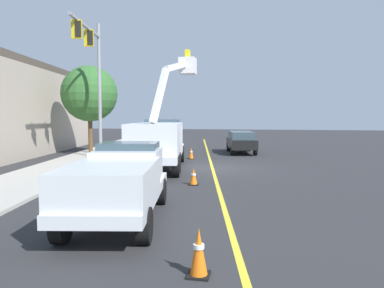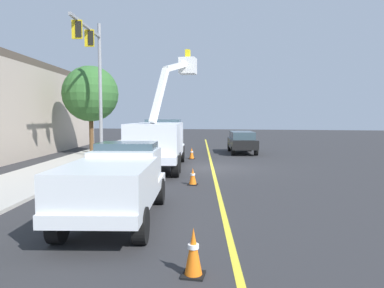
{
  "view_description": "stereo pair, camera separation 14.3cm",
  "coord_description": "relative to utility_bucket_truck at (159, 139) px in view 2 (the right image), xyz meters",
  "views": [
    {
      "loc": [
        -19.67,
        -2.64,
        2.87
      ],
      "look_at": [
        -0.93,
        0.98,
        1.4
      ],
      "focal_mm": 33.53,
      "sensor_mm": 36.0,
      "label": 1
    },
    {
      "loc": [
        -19.64,
        -2.78,
        2.87
      ],
      "look_at": [
        -0.93,
        0.98,
        1.4
      ],
      "focal_mm": 33.53,
      "sensor_mm": 36.0,
      "label": 2
    }
  ],
  "objects": [
    {
      "name": "passing_minivan",
      "position": [
        9.11,
        -4.0,
        -0.63
      ],
      "size": [
        5.06,
        2.71,
        1.69
      ],
      "color": "black",
      "rests_on": "ground"
    },
    {
      "name": "sidewalk_far_side",
      "position": [
        -0.87,
        5.31,
        -1.54
      ],
      "size": [
        59.7,
        14.07,
        0.12
      ],
      "primitive_type": "cube",
      "rotation": [
        0.0,
        0.0,
        0.18
      ],
      "color": "#B2ADA3",
      "rests_on": "ground"
    },
    {
      "name": "lane_centre_stripe",
      "position": [
        0.59,
        -2.89,
        -1.6
      ],
      "size": [
        49.25,
        8.93,
        0.01
      ],
      "primitive_type": "cube",
      "rotation": [
        0.0,
        0.0,
        0.18
      ],
      "color": "yellow",
      "rests_on": "ground"
    },
    {
      "name": "traffic_cone_mid_rear",
      "position": [
        4.54,
        -0.91,
        -1.21
      ],
      "size": [
        0.4,
        0.4,
        0.79
      ],
      "color": "black",
      "rests_on": "ground"
    },
    {
      "name": "traffic_cone_mid_front",
      "position": [
        -4.46,
        -2.77,
        -1.25
      ],
      "size": [
        0.4,
        0.4,
        0.72
      ],
      "color": "black",
      "rests_on": "ground"
    },
    {
      "name": "street_tree_right",
      "position": [
        6.21,
        7.24,
        2.97
      ],
      "size": [
        4.2,
        4.2,
        6.68
      ],
      "color": "brown",
      "rests_on": "ground"
    },
    {
      "name": "service_pickup_truck",
      "position": [
        -9.91,
        -1.73,
        -0.48
      ],
      "size": [
        5.88,
        3.05,
        2.06
      ],
      "color": "silver",
      "rests_on": "ground"
    },
    {
      "name": "ground",
      "position": [
        0.59,
        -2.89,
        -1.6
      ],
      "size": [
        120.0,
        120.0,
        0.0
      ],
      "primitive_type": "plane",
      "color": "#2D2D30"
    },
    {
      "name": "traffic_signal_mast",
      "position": [
        1.88,
        4.77,
        4.4
      ],
      "size": [
        5.44,
        1.15,
        8.94
      ],
      "color": "gray",
      "rests_on": "ground"
    },
    {
      "name": "utility_bucket_truck",
      "position": [
        0.0,
        0.0,
        0.0
      ],
      "size": [
        8.51,
        3.9,
        6.63
      ],
      "color": "white",
      "rests_on": "ground"
    },
    {
      "name": "traffic_cone_leading",
      "position": [
        -12.91,
        -4.46,
        -1.16
      ],
      "size": [
        0.4,
        0.4,
        0.89
      ],
      "color": "black",
      "rests_on": "ground"
    }
  ]
}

